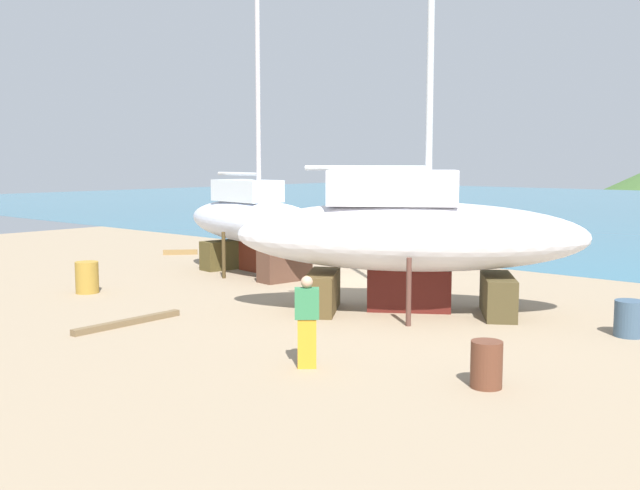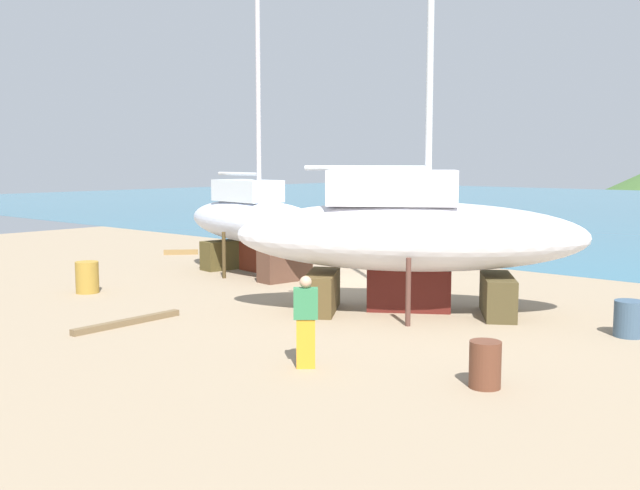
% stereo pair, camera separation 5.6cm
% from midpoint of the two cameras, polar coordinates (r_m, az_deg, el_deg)
% --- Properties ---
extents(ground_plane, '(44.90, 44.90, 0.00)m').
position_cam_midpoint_polar(ground_plane, '(19.50, -9.15, -4.67)').
color(ground_plane, gray).
extents(sailboat_far_slipway, '(8.56, 6.97, 13.79)m').
position_cam_midpoint_polar(sailboat_far_slipway, '(18.21, 6.71, 0.84)').
color(sailboat_far_slipway, '#463B21').
rests_on(sailboat_far_slipway, ground).
extents(sailboat_large_starboard, '(6.99, 3.07, 12.52)m').
position_cam_midpoint_polar(sailboat_large_starboard, '(24.41, -5.26, 1.87)').
color(sailboat_large_starboard, brown).
rests_on(sailboat_large_starboard, ground).
extents(worker, '(0.49, 0.48, 1.69)m').
position_cam_midpoint_polar(worker, '(13.48, -1.14, -5.82)').
color(worker, orange).
rests_on(worker, ground).
extents(barrel_tar_black, '(0.91, 0.91, 0.90)m').
position_cam_midpoint_polar(barrel_tar_black, '(22.10, -17.54, -2.39)').
color(barrel_tar_black, olive).
rests_on(barrel_tar_black, ground).
extents(barrel_tipped_right, '(0.77, 0.77, 0.78)m').
position_cam_midpoint_polar(barrel_tipped_right, '(17.26, 22.62, -5.24)').
color(barrel_tipped_right, '#3A5268').
rests_on(barrel_tipped_right, ground).
extents(barrel_tipped_left, '(0.75, 0.75, 0.79)m').
position_cam_midpoint_polar(barrel_tipped_left, '(12.75, 12.55, -8.95)').
color(barrel_tipped_left, brown).
rests_on(barrel_tipped_left, ground).
extents(timber_plank_near, '(0.28, 2.87, 0.14)m').
position_cam_midpoint_polar(timber_plank_near, '(17.63, -14.62, -5.76)').
color(timber_plank_near, brown).
rests_on(timber_plank_near, ground).
extents(timber_long_aft, '(1.00, 1.13, 0.20)m').
position_cam_midpoint_polar(timber_long_aft, '(30.17, -10.74, -0.54)').
color(timber_long_aft, olive).
rests_on(timber_long_aft, ground).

